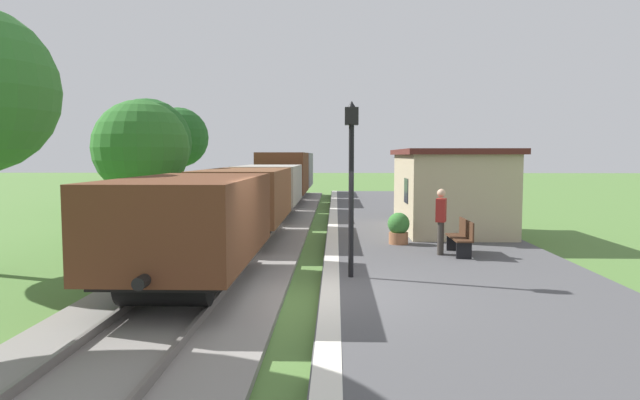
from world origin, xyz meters
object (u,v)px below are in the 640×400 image
Objects in this scene: freight_train at (272,184)px; station_hut at (449,189)px; person_waiting at (441,219)px; tree_field_left at (148,142)px; bench_down_platform at (411,204)px; lamp_post_near at (351,156)px; tree_field_distant at (178,138)px; bench_near_hut at (462,237)px; tree_trackside_far at (141,148)px; potted_planter at (399,228)px.

freight_train is 5.62× the size of station_hut.
freight_train is at bearing 138.52° from station_hut.
tree_field_left is at bearing -31.20° from person_waiting.
person_waiting is (-0.54, -9.72, 0.46)m from bench_down_platform.
tree_field_distant reaches higher than lamp_post_near.
tree_field_left is at bearing 155.53° from freight_train.
tree_trackside_far is (-10.10, 4.97, 2.36)m from bench_near_hut.
tree_field_left is at bearing 132.84° from bench_near_hut.
tree_field_distant is at bearing 126.00° from freight_train.
person_waiting is at bearing 48.94° from lamp_post_near.
person_waiting is 18.74m from tree_field_left.
bench_near_hut is at bearing -90.00° from bench_down_platform.
station_hut is 16.39m from tree_field_left.
station_hut is 10.82m from tree_trackside_far.
tree_field_left reaches higher than bench_near_hut.
tree_field_distant is (-0.28, 6.58, 0.45)m from tree_field_left.
tree_field_distant is (-3.08, 15.51, 0.87)m from tree_trackside_far.
freight_train is 12.16m from tree_field_distant.
tree_trackside_far is (-10.73, 0.14, 1.43)m from station_hut.
potted_planter is at bearing 71.41° from lamp_post_near.
bench_down_platform is at bearing -10.30° from freight_train.
potted_planter is at bearing -46.79° from tree_field_left.
freight_train is 5.59× the size of tree_field_distant.
station_hut is 3.86m from potted_planter.
station_hut reaches higher than freight_train.
bench_near_hut is 0.26× the size of tree_field_distant.
bench_down_platform is at bearing -17.97° from tree_field_left.
freight_train is at bearing 117.37° from potted_planter.
station_hut is at bearing 56.37° from potted_planter.
tree_trackside_far is (-7.15, 7.73, 0.28)m from lamp_post_near.
tree_field_distant reaches higher than tree_field_left.
station_hut is 8.47m from lamp_post_near.
tree_trackside_far is at bearing -123.81° from freight_train.
potted_planter is (-2.07, -3.12, -0.93)m from station_hut.
person_waiting reaches higher than potted_planter.
tree_field_left reaches higher than bench_down_platform.
station_hut is at bearing -0.77° from tree_trackside_far.
freight_train reaches higher than potted_planter.
bench_near_hut is 11.50m from tree_trackside_far.
tree_field_distant is (-13.17, 10.76, 3.22)m from bench_down_platform.
potted_planter is at bearing -62.63° from freight_train.
tree_field_distant is at bearing 101.21° from tree_trackside_far.
tree_trackside_far is (-9.55, 4.98, 1.90)m from person_waiting.
tree_field_distant is (-12.63, 20.49, 2.76)m from person_waiting.
lamp_post_near is at bearing -47.22° from tree_trackside_far.
bench_down_platform is 1.64× the size of potted_planter.
lamp_post_near is (-2.40, -2.76, 1.62)m from person_waiting.
lamp_post_near is (3.22, -13.60, 1.28)m from freight_train.
potted_planter is at bearing -20.64° from tree_trackside_far.
bench_near_hut is 9.72m from bench_down_platform.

